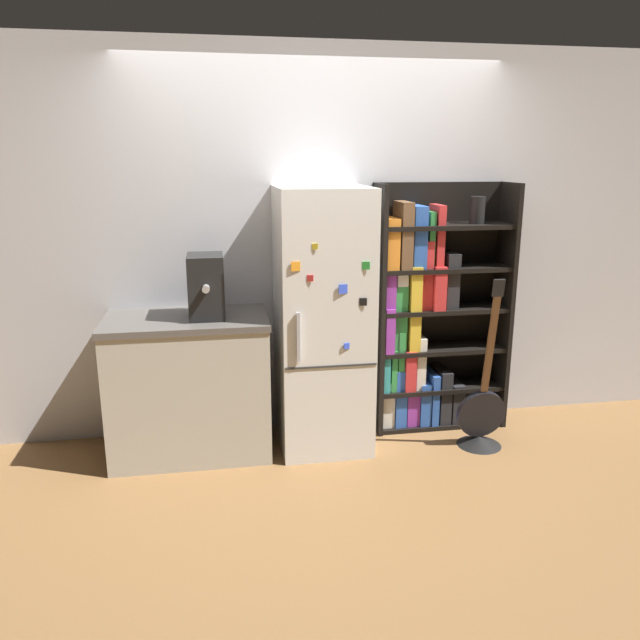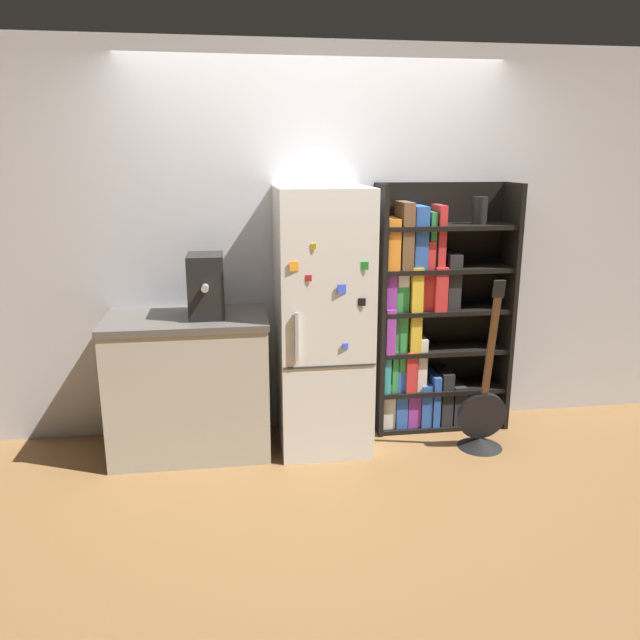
% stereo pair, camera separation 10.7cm
% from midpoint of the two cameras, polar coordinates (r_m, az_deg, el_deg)
% --- Properties ---
extents(ground_plane, '(16.00, 16.00, 0.00)m').
position_cam_midpoint_polar(ground_plane, '(4.21, -0.20, -11.79)').
color(ground_plane, olive).
extents(wall_back, '(8.00, 0.05, 2.60)m').
position_cam_midpoint_polar(wall_back, '(4.28, -1.27, 6.91)').
color(wall_back, silver).
rests_on(wall_back, ground_plane).
extents(refrigerator, '(0.58, 0.65, 1.70)m').
position_cam_midpoint_polar(refrigerator, '(4.04, -0.53, -0.04)').
color(refrigerator, white).
rests_on(refrigerator, ground_plane).
extents(bookshelf, '(0.94, 0.31, 1.71)m').
position_cam_midpoint_polar(bookshelf, '(4.40, 8.83, 0.06)').
color(bookshelf, black).
rests_on(bookshelf, ground_plane).
extents(kitchen_counter, '(1.02, 0.62, 0.91)m').
position_cam_midpoint_polar(kitchen_counter, '(4.13, -12.57, -5.84)').
color(kitchen_counter, '#BCB7A8').
rests_on(kitchen_counter, ground_plane).
extents(espresso_machine, '(0.22, 0.35, 0.39)m').
position_cam_midpoint_polar(espresso_machine, '(3.93, -11.14, 3.04)').
color(espresso_machine, black).
rests_on(espresso_machine, kitchen_counter).
extents(guitar, '(0.33, 0.30, 1.16)m').
position_cam_midpoint_polar(guitar, '(4.33, 13.79, -9.04)').
color(guitar, black).
rests_on(guitar, ground_plane).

